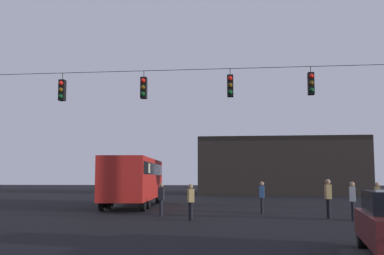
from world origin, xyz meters
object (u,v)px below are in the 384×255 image
Objects in this scene: pedestrian_crossing_center at (161,198)px; pedestrian_far_side at (353,199)px; city_bus at (134,177)px; pedestrian_trailing at (262,196)px; pedestrian_crossing_right at (191,200)px; pedestrian_crossing_left at (378,197)px; pedestrian_near_bus at (328,196)px.

pedestrian_crossing_center is 0.95× the size of pedestrian_far_side.
city_bus is 7.11× the size of pedestrian_crossing_center.
city_bus is 6.87× the size of pedestrian_trailing.
pedestrian_crossing_center is 1.01× the size of pedestrian_crossing_right.
city_bus reaches higher than pedestrian_crossing_left.
pedestrian_crossing_left reaches higher than pedestrian_crossing_right.
pedestrian_trailing is (-5.53, 0.59, 0.01)m from pedestrian_crossing_left.
pedestrian_trailing is (-2.89, 2.55, -0.09)m from pedestrian_near_bus.
pedestrian_crossing_center is at bearing 130.93° from pedestrian_crossing_right.
pedestrian_trailing is at bearing 52.29° from pedestrian_crossing_right.
city_bus reaches higher than pedestrian_trailing.
pedestrian_near_bus reaches higher than pedestrian_far_side.
pedestrian_crossing_left is at bearing 36.66° from pedestrian_near_bus.
pedestrian_crossing_left is at bearing 21.96° from pedestrian_crossing_right.
pedestrian_crossing_center is at bearing -67.17° from city_bus.
pedestrian_trailing is (4.80, 2.21, 0.04)m from pedestrian_crossing_center.
pedestrian_far_side is (3.74, -3.57, 0.02)m from pedestrian_trailing.
pedestrian_trailing is at bearing 138.54° from pedestrian_near_bus.
pedestrian_near_bus reaches higher than pedestrian_crossing_center.
pedestrian_crossing_left is 3.47m from pedestrian_far_side.
pedestrian_trailing is at bearing 173.93° from pedestrian_crossing_left.
pedestrian_far_side reaches higher than pedestrian_crossing_left.
pedestrian_near_bus is (-2.64, -1.97, 0.10)m from pedestrian_crossing_left.
pedestrian_crossing_center is at bearing 177.43° from pedestrian_near_bus.
pedestrian_crossing_right is at bearing -127.71° from pedestrian_trailing.
pedestrian_crossing_left is 5.56m from pedestrian_trailing.
pedestrian_crossing_right is at bearing -62.86° from city_bus.
pedestrian_crossing_center is at bearing -155.31° from pedestrian_trailing.
pedestrian_crossing_right is 6.93m from pedestrian_far_side.
pedestrian_far_side reaches higher than pedestrian_crossing_center.
pedestrian_crossing_center is 5.29m from pedestrian_trailing.
pedestrian_near_bus is at bearing -35.39° from city_bus.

